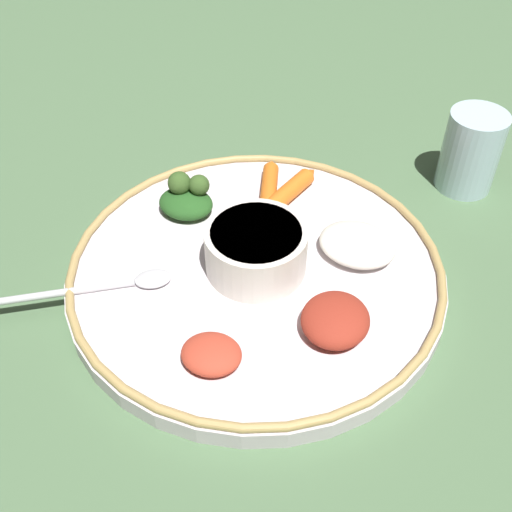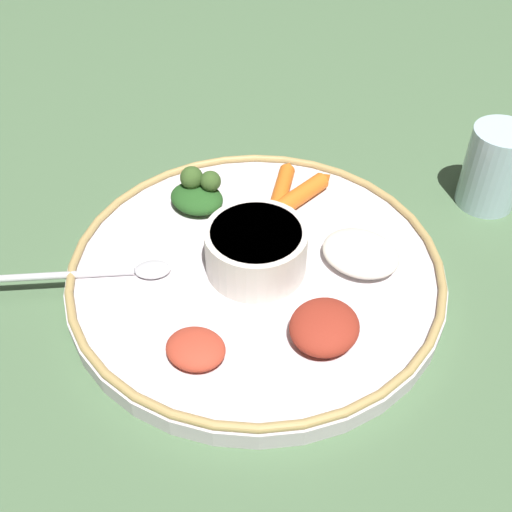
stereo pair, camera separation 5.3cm
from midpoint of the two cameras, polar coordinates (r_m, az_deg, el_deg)
ground_plane at (r=0.62m, az=2.44°, el=-2.39°), size 2.40×2.40×0.00m
platter at (r=0.61m, az=2.47°, el=-1.77°), size 0.36×0.36×0.02m
platter_rim at (r=0.60m, az=2.51°, el=-0.93°), size 0.36×0.36×0.01m
center_bowl at (r=0.59m, az=2.57°, el=0.58°), size 0.10×0.10×0.05m
spoon at (r=0.60m, az=-11.11°, el=-1.59°), size 0.12×0.15×0.01m
greens_pile at (r=0.66m, az=-3.05°, el=5.64°), size 0.05×0.06×0.04m
carrot_near_spoon at (r=0.68m, az=6.65°, el=5.68°), size 0.09×0.03×0.02m
carrot_outer at (r=0.69m, az=4.65°, el=6.23°), size 0.09×0.05×0.02m
mound_berbere_red at (r=0.53m, az=-2.62°, el=-8.55°), size 0.05×0.06×0.02m
mound_rice_white at (r=0.61m, az=11.90°, el=0.15°), size 0.06×0.08×0.02m
mound_beet at (r=0.54m, az=9.00°, el=-6.49°), size 0.07×0.06×0.03m
drinking_glass at (r=0.74m, az=22.58°, el=6.92°), size 0.06×0.06×0.09m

